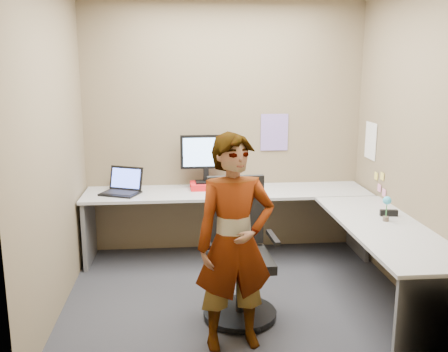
{
  "coord_description": "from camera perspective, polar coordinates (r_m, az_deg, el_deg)",
  "views": [
    {
      "loc": [
        -0.49,
        -4.07,
        2.0
      ],
      "look_at": [
        -0.1,
        0.25,
        1.05
      ],
      "focal_mm": 40.0,
      "sensor_mm": 36.0,
      "label": 1
    }
  ],
  "objects": [
    {
      "name": "flower",
      "position": [
        4.39,
        18.11,
        -3.14
      ],
      "size": [
        0.07,
        0.07,
        0.22
      ],
      "color": "brown",
      "rests_on": "desk"
    },
    {
      "name": "ground",
      "position": [
        4.56,
        1.54,
        -13.67
      ],
      "size": [
        3.0,
        3.0,
        0.0
      ],
      "primitive_type": "plane",
      "color": "#222327",
      "rests_on": "ground"
    },
    {
      "name": "desk",
      "position": [
        4.76,
        6.29,
        -4.96
      ],
      "size": [
        2.98,
        2.58,
        0.73
      ],
      "color": "#A4A4A4",
      "rests_on": "ground"
    },
    {
      "name": "sticky_note_d",
      "position": [
        5.27,
        16.99,
        -0.0
      ],
      "size": [
        0.01,
        0.07,
        0.07
      ],
      "primitive_type": "cube",
      "color": "#F2E059",
      "rests_on": "wall_right"
    },
    {
      "name": "laptop",
      "position": [
        5.22,
        -11.49,
        -1.21
      ],
      "size": [
        0.46,
        0.42,
        0.26
      ],
      "rotation": [
        0.0,
        0.0,
        -0.41
      ],
      "color": "black",
      "rests_on": "desk"
    },
    {
      "name": "paper_ream",
      "position": [
        5.31,
        -2.05,
        -1.11
      ],
      "size": [
        0.34,
        0.26,
        0.07
      ],
      "primitive_type": "cube",
      "rotation": [
        0.0,
        0.0,
        0.03
      ],
      "color": "red",
      "rests_on": "desk"
    },
    {
      "name": "wall_left",
      "position": [
        4.24,
        -18.95,
        2.87
      ],
      "size": [
        0.0,
        2.7,
        2.7
      ],
      "primitive_type": "plane",
      "rotation": [
        1.57,
        0.0,
        1.57
      ],
      "color": "#746248",
      "rests_on": "ground"
    },
    {
      "name": "wall_back",
      "position": [
        5.43,
        0.02,
        5.49
      ],
      "size": [
        3.0,
        0.0,
        3.0
      ],
      "primitive_type": "plane",
      "rotation": [
        1.57,
        0.0,
        0.0
      ],
      "color": "#746248",
      "rests_on": "ground"
    },
    {
      "name": "trackball_mouse",
      "position": [
        5.04,
        -0.85,
        -1.93
      ],
      "size": [
        0.12,
        0.08,
        0.07
      ],
      "color": "#B7B7BC",
      "rests_on": "desk"
    },
    {
      "name": "calendar_purple",
      "position": [
        5.5,
        5.77,
        4.99
      ],
      "size": [
        0.3,
        0.01,
        0.4
      ],
      "primitive_type": "cube",
      "color": "#846BB7",
      "rests_on": "wall_back"
    },
    {
      "name": "person",
      "position": [
        3.55,
        1.24,
        -7.69
      ],
      "size": [
        0.62,
        0.46,
        1.57
      ],
      "primitive_type": "imported",
      "rotation": [
        0.0,
        0.0,
        0.16
      ],
      "color": "#999399",
      "rests_on": "ground"
    },
    {
      "name": "origami",
      "position": [
        5.08,
        0.21,
        -1.76
      ],
      "size": [
        0.1,
        0.1,
        0.06
      ],
      "primitive_type": "cone",
      "color": "white",
      "rests_on": "desk"
    },
    {
      "name": "sticky_note_a",
      "position": [
        5.13,
        17.63,
        -0.03
      ],
      "size": [
        0.01,
        0.07,
        0.07
      ],
      "primitive_type": "cube",
      "color": "#F2E059",
      "rests_on": "wall_right"
    },
    {
      "name": "stapler",
      "position": [
        4.58,
        18.32,
        -4.03
      ],
      "size": [
        0.15,
        0.06,
        0.05
      ],
      "primitive_type": "cube",
      "rotation": [
        0.0,
        0.0,
        -0.13
      ],
      "color": "black",
      "rests_on": "desk"
    },
    {
      "name": "sticky_note_b",
      "position": [
        5.2,
        17.33,
        -1.31
      ],
      "size": [
        0.01,
        0.07,
        0.07
      ],
      "primitive_type": "cube",
      "color": "pink",
      "rests_on": "wall_right"
    },
    {
      "name": "monitor",
      "position": [
        5.26,
        -2.09,
        2.47
      ],
      "size": [
        0.54,
        0.16,
        0.51
      ],
      "rotation": [
        0.0,
        0.0,
        0.03
      ],
      "color": "black",
      "rests_on": "paper_ream"
    },
    {
      "name": "wall_right",
      "position": [
        4.57,
        20.7,
        3.39
      ],
      "size": [
        0.0,
        2.7,
        2.7
      ],
      "primitive_type": "plane",
      "rotation": [
        1.57,
        0.0,
        -1.57
      ],
      "color": "#746248",
      "rests_on": "ground"
    },
    {
      "name": "sticky_note_c",
      "position": [
        5.1,
        17.82,
        -1.85
      ],
      "size": [
        0.01,
        0.07,
        0.07
      ],
      "primitive_type": "cube",
      "color": "pink",
      "rests_on": "wall_right"
    },
    {
      "name": "office_chair",
      "position": [
        4.09,
        1.69,
        -9.82
      ],
      "size": [
        0.59,
        0.59,
        1.11
      ],
      "rotation": [
        0.0,
        0.0,
        0.05
      ],
      "color": "black",
      "rests_on": "ground"
    },
    {
      "name": "calendar_white",
      "position": [
        5.4,
        16.42,
        3.88
      ],
      "size": [
        0.01,
        0.28,
        0.38
      ],
      "primitive_type": "cube",
      "color": "white",
      "rests_on": "wall_right"
    }
  ]
}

